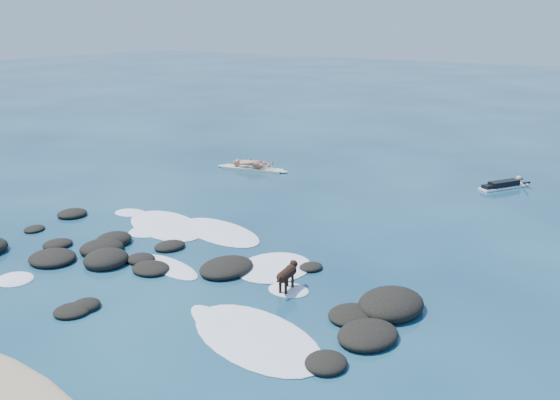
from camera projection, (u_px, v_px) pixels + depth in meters
The scene contains 6 objects.
ground at pixel (207, 266), 17.48m from camera, with size 160.00×160.00×0.00m, color #0A2642.
reef_rocks at pixel (176, 271), 16.83m from camera, with size 13.68×6.37×0.62m.
breaking_foam at pixel (205, 262), 17.74m from camera, with size 11.70×7.91×0.12m.
standing_surfer_rig at pixel (252, 153), 28.03m from camera, with size 3.43×1.18×1.96m.
paddling_surfer_rig at pixel (504, 185), 25.24m from camera, with size 1.72×2.30×0.43m.
dog at pixel (287, 273), 15.75m from camera, with size 0.39×1.16×0.74m.
Camera 1 is at (10.65, -12.41, 6.77)m, focal length 40.00 mm.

